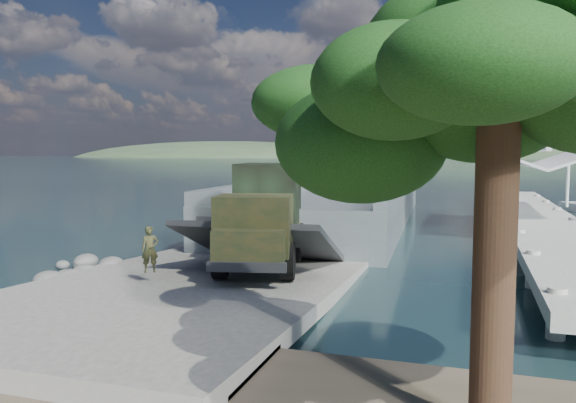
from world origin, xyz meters
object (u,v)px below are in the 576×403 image
object	(u,v)px
overhang_tree	(463,88)
military_truck	(265,214)
soldier	(150,261)
landing_craft	(339,209)
pier	(536,208)

from	to	relation	value
overhang_tree	military_truck	bearing A→B (deg)	123.88
soldier	military_truck	bearing A→B (deg)	24.93
landing_craft	soldier	distance (m)	23.02
landing_craft	soldier	bearing A→B (deg)	-96.54
soldier	overhang_tree	distance (m)	13.13
pier	overhang_tree	bearing A→B (deg)	-98.44
pier	overhang_tree	size ratio (longest dim) A/B	5.32
soldier	landing_craft	bearing A→B (deg)	49.11
pier	military_truck	world-z (taller)	pier
pier	landing_craft	bearing A→B (deg)	168.46
military_truck	overhang_tree	size ratio (longest dim) A/B	1.09
landing_craft	overhang_tree	distance (m)	31.49
pier	military_truck	xyz separation A→B (m)	(-11.76, -15.70, 0.90)
military_truck	overhang_tree	distance (m)	14.29
landing_craft	military_truck	xyz separation A→B (m)	(1.05, -18.31, 1.59)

